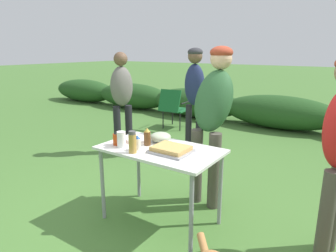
{
  "coord_description": "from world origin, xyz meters",
  "views": [
    {
      "loc": [
        1.51,
        -2.1,
        1.62
      ],
      "look_at": [
        -0.07,
        0.23,
        0.89
      ],
      "focal_mm": 32.0,
      "sensor_mm": 36.0,
      "label": 1
    }
  ],
  "objects": [
    {
      "name": "beer_bottle",
      "position": [
        -0.15,
        0.01,
        0.82
      ],
      "size": [
        0.06,
        0.06,
        0.17
      ],
      "color": "brown",
      "rests_on": "folding_table"
    },
    {
      "name": "mayo_bottle",
      "position": [
        -0.14,
        -0.15,
        0.8
      ],
      "size": [
        0.06,
        0.06,
        0.14
      ],
      "color": "silver",
      "rests_on": "folding_table"
    },
    {
      "name": "standing_person_in_red_jacket",
      "position": [
        -0.71,
        1.89,
        1.05
      ],
      "size": [
        0.35,
        0.28,
        1.64
      ],
      "rotation": [
        0.0,
        0.0,
        0.21
      ],
      "color": "black",
      "rests_on": "ground"
    },
    {
      "name": "camp_chair_near_hedge",
      "position": [
        -1.8,
        2.98,
        0.47
      ],
      "size": [
        0.51,
        0.62,
        0.83
      ],
      "rotation": [
        0.0,
        0.0,
        0.07
      ],
      "color": "#19602D",
      "rests_on": "ground"
    },
    {
      "name": "spice_jar",
      "position": [
        -0.13,
        -0.23,
        0.84
      ],
      "size": [
        0.07,
        0.07,
        0.2
      ],
      "color": "#B2893D",
      "rests_on": "folding_table"
    },
    {
      "name": "ground_plane",
      "position": [
        0.0,
        0.0,
        0.0
      ],
      "size": [
        60.0,
        60.0,
        0.0
      ],
      "primitive_type": "plane",
      "color": "#477533"
    },
    {
      "name": "standing_person_in_dark_puffer",
      "position": [
        -1.65,
        1.3,
        0.95
      ],
      "size": [
        0.39,
        0.43,
        1.58
      ],
      "rotation": [
        0.0,
        0.0,
        1.08
      ],
      "color": "black",
      "rests_on": "ground"
    },
    {
      "name": "paper_cup_stack",
      "position": [
        -0.31,
        -0.17,
        0.81
      ],
      "size": [
        0.08,
        0.08,
        0.15
      ],
      "primitive_type": "cylinder",
      "color": "white",
      "rests_on": "folding_table"
    },
    {
      "name": "food_tray",
      "position": [
        0.15,
        -0.04,
        0.77
      ],
      "size": [
        0.34,
        0.28,
        0.06
      ],
      "color": "#9E9EA3",
      "rests_on": "folding_table"
    },
    {
      "name": "folding_table",
      "position": [
        0.0,
        0.0,
        0.66
      ],
      "size": [
        1.1,
        0.64,
        0.74
      ],
      "color": "silver",
      "rests_on": "ground"
    },
    {
      "name": "shrub_hedge",
      "position": [
        0.0,
        4.26,
        0.35
      ],
      "size": [
        14.4,
        0.9,
        0.69
      ],
      "color": "#234C1E",
      "rests_on": "ground"
    },
    {
      "name": "mixing_bowl",
      "position": [
        -0.11,
        0.17,
        0.79
      ],
      "size": [
        0.2,
        0.2,
        0.09
      ],
      "primitive_type": "ellipsoid",
      "color": "#ADBC99",
      "rests_on": "folding_table"
    },
    {
      "name": "hot_sauce_bottle",
      "position": [
        -0.4,
        -0.14,
        0.81
      ],
      "size": [
        0.08,
        0.08,
        0.14
      ],
      "color": "#CC4214",
      "rests_on": "folding_table"
    },
    {
      "name": "standing_person_with_beanie",
      "position": [
        0.2,
        0.65,
        1.02
      ],
      "size": [
        0.44,
        0.54,
        1.65
      ],
      "rotation": [
        0.0,
        0.0,
        -0.08
      ],
      "color": "#4C473D",
      "rests_on": "ground"
    },
    {
      "name": "plate_stack",
      "position": [
        -0.32,
        0.07,
        0.75
      ],
      "size": [
        0.25,
        0.25,
        0.03
      ],
      "primitive_type": "cylinder",
      "color": "white",
      "rests_on": "folding_table"
    }
  ]
}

